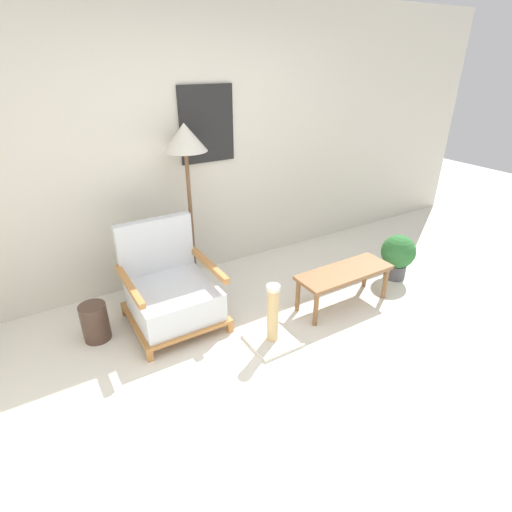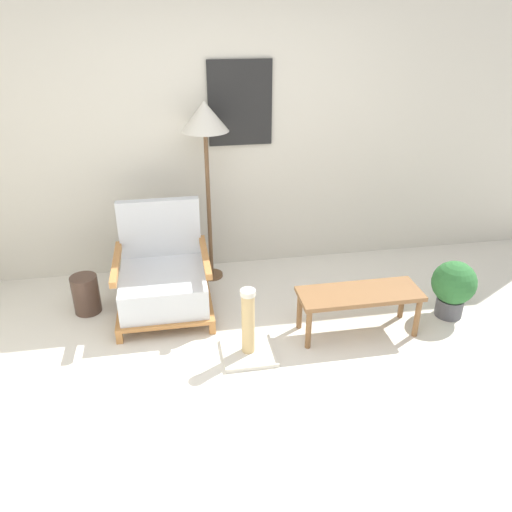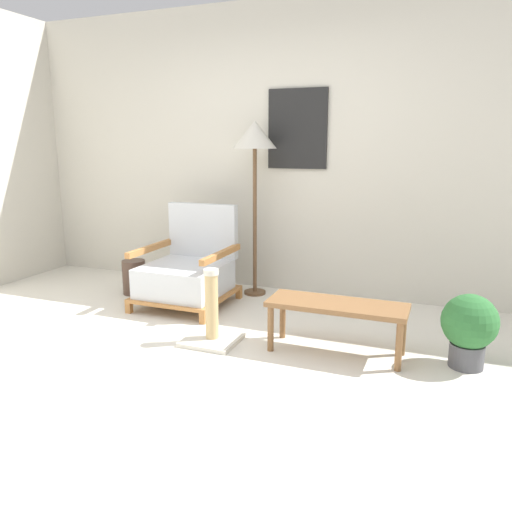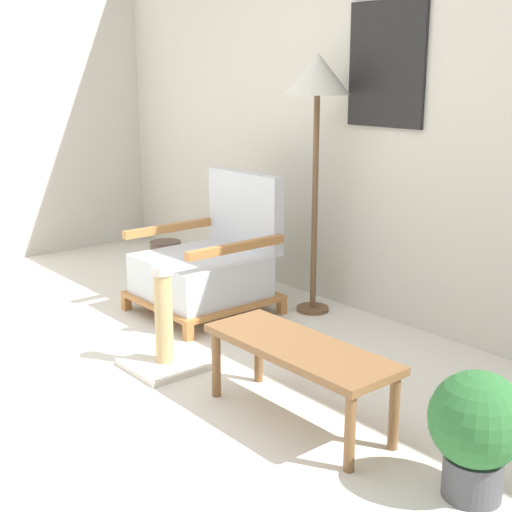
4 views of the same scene
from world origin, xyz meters
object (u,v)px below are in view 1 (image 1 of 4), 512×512
at_px(floor_lamp, 185,145).
at_px(vase, 95,322).
at_px(scratching_post, 272,326).
at_px(coffee_table, 344,275).
at_px(potted_plant, 398,254).
at_px(armchair, 171,292).

relative_size(floor_lamp, vase, 4.94).
bearing_deg(scratching_post, coffee_table, 8.43).
height_order(vase, potted_plant, potted_plant).
distance_m(floor_lamp, scratching_post, 1.77).
height_order(armchair, floor_lamp, floor_lamp).
distance_m(armchair, floor_lamp, 1.31).
height_order(armchair, vase, armchair).
relative_size(coffee_table, potted_plant, 1.93).
distance_m(floor_lamp, vase, 1.72).
distance_m(floor_lamp, coffee_table, 1.88).
height_order(armchair, scratching_post, armchair).
xyz_separation_m(floor_lamp, scratching_post, (0.15, -1.23, -1.27)).
distance_m(vase, potted_plant, 3.02).
height_order(armchair, coffee_table, armchair).
xyz_separation_m(armchair, scratching_post, (0.59, -0.72, -0.14)).
bearing_deg(coffee_table, floor_lamp, 133.30).
xyz_separation_m(coffee_table, vase, (-2.12, 0.68, -0.15)).
bearing_deg(armchair, vase, 171.87).
distance_m(armchair, scratching_post, 0.94).
relative_size(armchair, potted_plant, 1.80).
bearing_deg(coffee_table, potted_plant, 6.09).
xyz_separation_m(armchair, floor_lamp, (0.44, 0.52, 1.13)).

